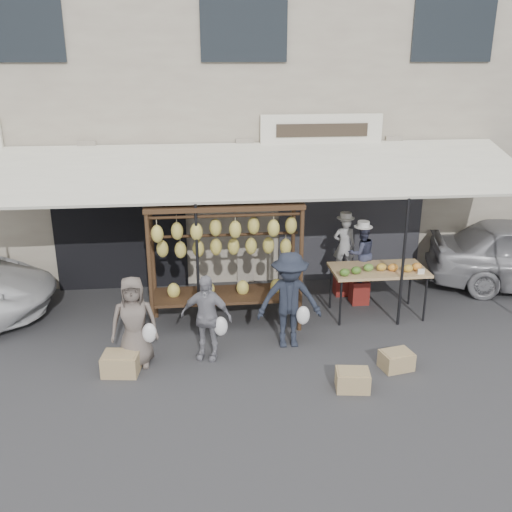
{
  "coord_description": "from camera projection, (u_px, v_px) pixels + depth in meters",
  "views": [
    {
      "loc": [
        -1.01,
        -7.67,
        4.51
      ],
      "look_at": [
        -0.01,
        1.4,
        1.3
      ],
      "focal_mm": 40.0,
      "sensor_mm": 36.0,
      "label": 1
    }
  ],
  "objects": [
    {
      "name": "ground_plane",
      "position": [
        266.0,
        365.0,
        8.79
      ],
      "size": [
        90.0,
        90.0,
        0.0
      ],
      "primitive_type": "plane",
      "color": "#2D2D30"
    },
    {
      "name": "shophouse",
      "position": [
        233.0,
        94.0,
        13.67
      ],
      "size": [
        24.0,
        6.15,
        7.3
      ],
      "color": "#ADA58F",
      "rests_on": "ground_plane"
    },
    {
      "name": "awning",
      "position": [
        251.0,
        172.0,
        10.07
      ],
      "size": [
        10.0,
        2.35,
        2.92
      ],
      "color": "silver",
      "rests_on": "ground_plane"
    },
    {
      "name": "banana_rack",
      "position": [
        225.0,
        240.0,
        9.61
      ],
      "size": [
        2.6,
        0.9,
        2.24
      ],
      "color": "black",
      "rests_on": "ground_plane"
    },
    {
      "name": "produce_table",
      "position": [
        379.0,
        271.0,
        10.2
      ],
      "size": [
        1.7,
        0.9,
        1.04
      ],
      "color": "tan",
      "rests_on": "ground_plane"
    },
    {
      "name": "vendor_left",
      "position": [
        344.0,
        246.0,
        11.08
      ],
      "size": [
        0.46,
        0.34,
        1.18
      ],
      "primitive_type": "imported",
      "rotation": [
        0.0,
        0.0,
        3.01
      ],
      "color": "#A7A7A7",
      "rests_on": "stool_left"
    },
    {
      "name": "vendor_right",
      "position": [
        362.0,
        253.0,
        10.7
      ],
      "size": [
        0.6,
        0.5,
        1.1
      ],
      "primitive_type": "imported",
      "rotation": [
        0.0,
        0.0,
        3.32
      ],
      "color": "#333750",
      "rests_on": "stool_right"
    },
    {
      "name": "customer_left",
      "position": [
        134.0,
        322.0,
        8.59
      ],
      "size": [
        0.73,
        0.49,
        1.44
      ],
      "primitive_type": "imported",
      "rotation": [
        0.0,
        0.0,
        0.05
      ],
      "color": "#625750",
      "rests_on": "ground_plane"
    },
    {
      "name": "customer_mid",
      "position": [
        206.0,
        317.0,
        8.81
      ],
      "size": [
        0.88,
        0.57,
        1.39
      ],
      "primitive_type": "imported",
      "rotation": [
        0.0,
        0.0,
        -0.31
      ],
      "color": "gray",
      "rests_on": "ground_plane"
    },
    {
      "name": "customer_right",
      "position": [
        289.0,
        300.0,
        9.14
      ],
      "size": [
        1.05,
        0.61,
        1.61
      ],
      "primitive_type": "imported",
      "rotation": [
        0.0,
        0.0,
        -0.01
      ],
      "color": "#1E232E",
      "rests_on": "ground_plane"
    },
    {
      "name": "stool_left",
      "position": [
        342.0,
        284.0,
        11.35
      ],
      "size": [
        0.38,
        0.38,
        0.43
      ],
      "primitive_type": "cube",
      "rotation": [
        0.0,
        0.0,
        0.3
      ],
      "color": "maroon",
      "rests_on": "ground_plane"
    },
    {
      "name": "stool_right",
      "position": [
        359.0,
        292.0,
        10.95
      ],
      "size": [
        0.42,
        0.42,
        0.46
      ],
      "primitive_type": "cube",
      "rotation": [
        0.0,
        0.0,
        -0.35
      ],
      "color": "maroon",
      "rests_on": "ground_plane"
    },
    {
      "name": "crate_near_a",
      "position": [
        353.0,
        380.0,
        8.12
      ],
      "size": [
        0.52,
        0.42,
        0.28
      ],
      "primitive_type": "cube",
      "rotation": [
        0.0,
        0.0,
        -0.15
      ],
      "color": "tan",
      "rests_on": "ground_plane"
    },
    {
      "name": "crate_near_b",
      "position": [
        396.0,
        360.0,
        8.66
      ],
      "size": [
        0.52,
        0.44,
        0.28
      ],
      "primitive_type": "cube",
      "rotation": [
        0.0,
        0.0,
        0.2
      ],
      "color": "tan",
      "rests_on": "ground_plane"
    },
    {
      "name": "crate_far",
      "position": [
        121.0,
        364.0,
        8.52
      ],
      "size": [
        0.58,
        0.47,
        0.32
      ],
      "primitive_type": "cube",
      "rotation": [
        0.0,
        0.0,
        -0.13
      ],
      "color": "tan",
      "rests_on": "ground_plane"
    }
  ]
}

